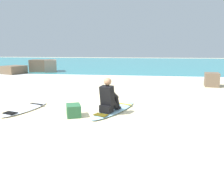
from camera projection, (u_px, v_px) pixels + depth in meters
The scene contains 9 objects.
ground_plane at pixel (92, 117), 5.90m from camera, with size 80.00×80.00×0.00m, color beige.
sea at pixel (134, 63), 27.11m from camera, with size 80.00×28.00×0.10m, color teal.
breaking_foam at pixel (123, 77), 13.74m from camera, with size 80.00×0.90×0.11m, color white.
surfboard_main at pixel (114, 110), 6.48m from camera, with size 1.34×2.28×0.08m.
surfer_seated at pixel (109, 98), 6.15m from camera, with size 0.56×0.77×0.95m.
surfboard_spare_near at pixel (25, 109), 6.58m from camera, with size 0.92×1.85×0.08m.
rock_outcrop_distant at pixel (39, 67), 16.28m from camera, with size 3.31×3.66×0.98m.
shoreline_rock at pixel (212, 80), 10.70m from camera, with size 0.80×0.62×0.65m, color brown.
beach_bag at pixel (74, 110), 5.96m from camera, with size 0.36×0.48×0.32m, color #285B38.
Camera 1 is at (1.35, -5.54, 1.79)m, focal length 35.78 mm.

